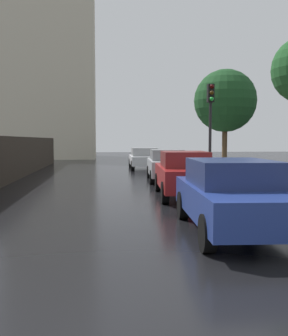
{
  "coord_description": "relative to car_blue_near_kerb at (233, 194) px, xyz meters",
  "views": [
    {
      "loc": [
        -0.14,
        -3.31,
        1.91
      ],
      "look_at": [
        1.06,
        7.65,
        1.12
      ],
      "focal_mm": 41.28,
      "sensor_mm": 36.0,
      "label": 1
    }
  ],
  "objects": [
    {
      "name": "car_red_far_lane",
      "position": [
        0.04,
        5.04,
        0.01
      ],
      "size": [
        2.0,
        4.53,
        1.55
      ],
      "rotation": [
        0.0,
        0.0,
        -0.08
      ],
      "color": "maroon",
      "rests_on": "ground"
    },
    {
      "name": "traffic_light",
      "position": [
        1.78,
        7.93,
        2.2
      ],
      "size": [
        0.26,
        0.39,
        4.09
      ],
      "color": "black",
      "rests_on": "sidewalk_strip"
    },
    {
      "name": "car_silver_mid_road",
      "position": [
        0.32,
        10.21,
        -0.02
      ],
      "size": [
        1.97,
        4.55,
        1.48
      ],
      "rotation": [
        0.0,
        0.0,
        -0.07
      ],
      "color": "#B2B5BA",
      "rests_on": "ground"
    },
    {
      "name": "car_blue_near_kerb",
      "position": [
        0.0,
        0.0,
        0.0
      ],
      "size": [
        2.11,
        4.45,
        1.51
      ],
      "rotation": [
        0.0,
        0.0,
        -0.06
      ],
      "color": "navy",
      "rests_on": "ground"
    },
    {
      "name": "car_white_far_ahead",
      "position": [
        0.06,
        17.5,
        -0.05
      ],
      "size": [
        1.95,
        4.34,
        1.43
      ],
      "rotation": [
        0.0,
        0.0,
        -0.03
      ],
      "color": "silver",
      "rests_on": "ground"
    },
    {
      "name": "street_tree_mid",
      "position": [
        3.94,
        12.7,
        3.25
      ],
      "size": [
        3.36,
        3.36,
        5.73
      ],
      "color": "#4C3823",
      "rests_on": "ground"
    },
    {
      "name": "distant_tower",
      "position": [
        -7.94,
        35.67,
        9.99
      ],
      "size": [
        9.12,
        9.75,
        25.3
      ],
      "color": "beige",
      "rests_on": "ground"
    }
  ]
}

